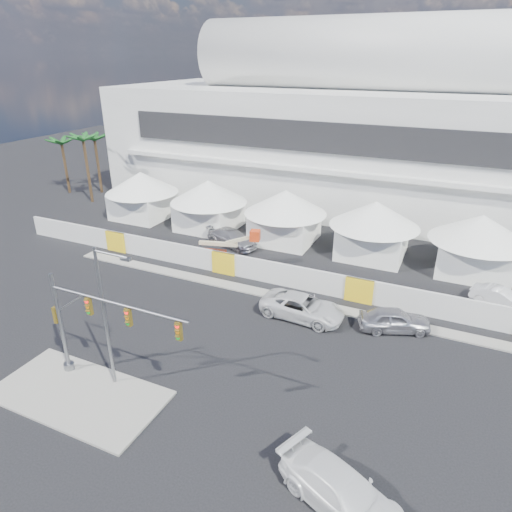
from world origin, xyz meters
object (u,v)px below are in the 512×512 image
at_px(pickup_near, 342,491).
at_px(lot_car_a, 501,297).
at_px(boom_lift, 213,254).
at_px(streetlight_median, 107,310).
at_px(pickup_curb, 302,307).
at_px(sedan_silver, 394,320).
at_px(traffic_mast, 87,326).
at_px(lot_car_c, 232,238).

bearing_deg(pickup_near, lot_car_a, 6.04).
bearing_deg(boom_lift, lot_car_a, -8.71).
xyz_separation_m(pickup_near, streetlight_median, (-14.02, 2.22, 4.24)).
distance_m(pickup_near, streetlight_median, 14.81).
bearing_deg(pickup_curb, streetlight_median, 150.97).
distance_m(pickup_near, boom_lift, 26.15).
bearing_deg(streetlight_median, sedan_silver, 42.85).
relative_size(lot_car_a, traffic_mast, 0.46).
xyz_separation_m(pickup_curb, boom_lift, (-10.76, 5.58, 0.06)).
height_order(pickup_curb, pickup_near, pickup_near).
height_order(sedan_silver, boom_lift, boom_lift).
xyz_separation_m(sedan_silver, traffic_mast, (-15.22, -13.00, 3.00)).
bearing_deg(lot_car_a, traffic_mast, 150.42).
xyz_separation_m(pickup_near, traffic_mast, (-15.46, 1.99, 2.97)).
xyz_separation_m(sedan_silver, pickup_near, (0.25, -14.99, 0.03)).
distance_m(lot_car_a, streetlight_median, 28.91).
height_order(sedan_silver, lot_car_a, sedan_silver).
xyz_separation_m(traffic_mast, boom_lift, (-1.98, 17.49, -2.92)).
distance_m(lot_car_a, lot_car_c, 24.49).
relative_size(sedan_silver, boom_lift, 0.71).
bearing_deg(lot_car_c, lot_car_a, -77.35).
bearing_deg(boom_lift, lot_car_c, 79.74).
bearing_deg(traffic_mast, streetlight_median, 8.79).
bearing_deg(lot_car_a, sedan_silver, 153.68).
xyz_separation_m(lot_car_a, traffic_mast, (-22.10, -19.96, 3.14)).
bearing_deg(traffic_mast, sedan_silver, 40.50).
relative_size(traffic_mast, streetlight_median, 1.08).
bearing_deg(pickup_curb, sedan_silver, -77.30).
distance_m(lot_car_a, traffic_mast, 29.94).
height_order(pickup_near, lot_car_a, pickup_near).
xyz_separation_m(pickup_near, lot_car_c, (-17.78, 23.96, -0.05)).
relative_size(pickup_curb, boom_lift, 0.89).
distance_m(sedan_silver, lot_car_a, 9.79).
bearing_deg(pickup_curb, pickup_near, -151.24).
bearing_deg(lot_car_c, pickup_curb, -114.84).
xyz_separation_m(streetlight_median, boom_lift, (-3.42, 17.27, -4.19)).
height_order(lot_car_a, traffic_mast, traffic_mast).
bearing_deg(lot_car_a, lot_car_c, 103.62).
bearing_deg(streetlight_median, lot_car_c, 99.80).
height_order(pickup_curb, lot_car_c, pickup_curb).
height_order(streetlight_median, boom_lift, streetlight_median).
distance_m(lot_car_c, boom_lift, 4.49).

